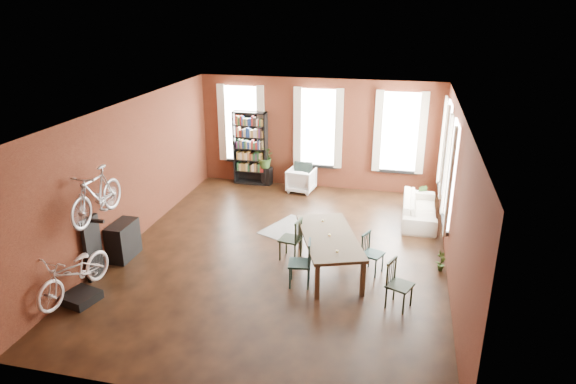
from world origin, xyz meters
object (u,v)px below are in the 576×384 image
(dining_table, at_px, (329,253))
(dining_chair_a, at_px, (300,263))
(bicycle_floor, at_px, (71,252))
(cream_sofa, at_px, (420,205))
(console_table, at_px, (123,240))
(bookshelf, at_px, (250,148))
(dining_chair_c, at_px, (400,285))
(dining_chair_b, at_px, (290,239))
(plant_stand, at_px, (267,176))
(white_armchair, at_px, (301,179))
(dining_chair_d, at_px, (373,254))
(bike_trainer, at_px, (81,297))

(dining_table, xyz_separation_m, dining_chair_a, (-0.46, -0.71, 0.08))
(dining_table, height_order, bicycle_floor, bicycle_floor)
(cream_sofa, bearing_deg, console_table, 119.33)
(dining_chair_a, xyz_separation_m, bookshelf, (-2.65, 5.46, 0.63))
(dining_chair_a, bearing_deg, dining_chair_c, 71.23)
(dining_chair_b, height_order, console_table, dining_chair_b)
(dining_chair_c, relative_size, plant_stand, 1.69)
(bookshelf, bearing_deg, white_armchair, -11.53)
(dining_chair_b, distance_m, dining_chair_c, 2.71)
(dining_chair_d, relative_size, bicycle_floor, 0.48)
(dining_chair_d, bearing_deg, cream_sofa, 4.99)
(console_table, bearing_deg, dining_chair_b, 12.22)
(dining_chair_b, height_order, white_armchair, dining_chair_b)
(bookshelf, distance_m, plant_stand, 0.97)
(dining_table, bearing_deg, bicycle_floor, -172.53)
(bike_trainer, bearing_deg, cream_sofa, 40.73)
(bike_trainer, bearing_deg, dining_chair_c, 11.36)
(dining_chair_b, bearing_deg, plant_stand, -148.90)
(dining_table, bearing_deg, dining_chair_b, 140.54)
(cream_sofa, height_order, bike_trainer, cream_sofa)
(dining_chair_a, xyz_separation_m, dining_chair_c, (1.91, -0.37, -0.01))
(dining_chair_b, height_order, dining_chair_c, dining_chair_b)
(dining_chair_a, relative_size, dining_chair_d, 1.11)
(plant_stand, bearing_deg, console_table, -108.86)
(dining_chair_c, xyz_separation_m, bicycle_floor, (-5.75, -1.19, 0.60))
(console_table, distance_m, plant_stand, 5.50)
(dining_chair_c, relative_size, bookshelf, 0.41)
(dining_table, bearing_deg, white_armchair, 88.42)
(dining_table, height_order, dining_chair_b, dining_chair_b)
(dining_chair_d, xyz_separation_m, white_armchair, (-2.38, 4.32, -0.05))
(dining_chair_d, bearing_deg, console_table, 118.88)
(dining_table, height_order, bike_trainer, dining_table)
(dining_chair_d, relative_size, console_table, 1.06)
(bookshelf, distance_m, white_armchair, 1.80)
(cream_sofa, bearing_deg, dining_chair_b, 135.25)
(dining_chair_b, bearing_deg, dining_chair_a, 31.89)
(dining_chair_a, xyz_separation_m, bicycle_floor, (-3.84, -1.55, 0.58))
(bookshelf, distance_m, console_table, 5.40)
(dining_table, distance_m, dining_chair_d, 0.89)
(dining_chair_a, distance_m, dining_chair_d, 1.57)
(console_table, xyz_separation_m, plant_stand, (1.78, 5.20, -0.13))
(dining_chair_b, height_order, bike_trainer, dining_chair_b)
(bike_trainer, relative_size, plant_stand, 1.08)
(dining_chair_a, distance_m, console_table, 3.94)
(dining_chair_c, bearing_deg, bike_trainer, 124.14)
(dining_chair_a, distance_m, plant_stand, 5.87)
(cream_sofa, height_order, console_table, cream_sofa)
(dining_chair_d, bearing_deg, bookshelf, 63.60)
(dining_chair_d, xyz_separation_m, console_table, (-5.28, -0.55, -0.02))
(dining_chair_a, xyz_separation_m, bike_trainer, (-3.83, -1.52, -0.38))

